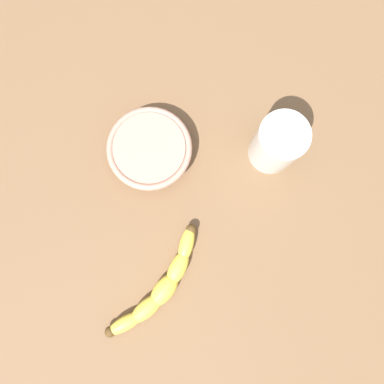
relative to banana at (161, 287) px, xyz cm
name	(u,v)px	position (x,y,z in cm)	size (l,w,h in cm)	color
wooden_tabletop	(215,220)	(13.45, 6.93, -3.20)	(120.00, 120.00, 3.00)	brown
banana	(161,287)	(0.00, 0.00, 0.00)	(21.60, 12.85, 3.41)	yellow
smoothie_glass	(277,144)	(27.77, 14.17, 4.05)	(8.22, 8.22, 12.01)	silver
ceramic_bowl	(150,150)	(7.67, 22.78, 0.83)	(15.07, 15.07, 4.21)	tan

